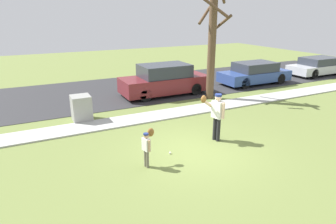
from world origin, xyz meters
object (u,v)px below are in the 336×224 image
at_px(person_adult, 216,112).
at_px(street_tree_near, 212,40).
at_px(baseball, 170,153).
at_px(parked_wagon_blue, 255,73).
at_px(utility_cabinet, 81,108).
at_px(person_child, 147,143).
at_px(parked_suv_maroon, 164,80).
at_px(parked_sedan_silver, 319,66).

height_order(person_adult, street_tree_near, street_tree_near).
height_order(baseball, parked_wagon_blue, parked_wagon_blue).
bearing_deg(utility_cabinet, person_child, -78.55).
distance_m(person_adult, street_tree_near, 5.72).
height_order(baseball, street_tree_near, street_tree_near).
height_order(person_child, parked_wagon_blue, parked_wagon_blue).
bearing_deg(parked_suv_maroon, parked_sedan_silver, 179.79).
height_order(person_adult, parked_wagon_blue, person_adult).
distance_m(person_child, parked_sedan_silver, 17.44).
xyz_separation_m(person_child, street_tree_near, (5.65, 5.19, 2.28)).
relative_size(person_adult, parked_sedan_silver, 0.36).
bearing_deg(baseball, parked_wagon_blue, 34.97).
distance_m(street_tree_near, parked_suv_maroon, 3.31).
relative_size(person_child, parked_sedan_silver, 0.24).
relative_size(person_child, parked_wagon_blue, 0.24).
distance_m(person_child, baseball, 1.20).
bearing_deg(parked_wagon_blue, baseball, 34.97).
relative_size(person_adult, baseball, 22.64).
distance_m(parked_suv_maroon, parked_sedan_silver, 12.17).
height_order(utility_cabinet, parked_sedan_silver, parked_sedan_silver).
height_order(person_adult, parked_suv_maroon, person_adult).
distance_m(person_child, parked_suv_maroon, 7.91).
distance_m(baseball, parked_suv_maroon, 7.20).
bearing_deg(parked_suv_maroon, parked_wagon_blue, 178.35).
bearing_deg(person_child, baseball, 9.22).
distance_m(utility_cabinet, street_tree_near, 7.07).
xyz_separation_m(parked_wagon_blue, parked_sedan_silver, (6.04, 0.13, -0.04)).
bearing_deg(parked_sedan_silver, person_adult, 25.21).
distance_m(person_adult, parked_suv_maroon, 6.37).
height_order(person_child, parked_suv_maroon, parked_suv_maroon).
relative_size(person_adult, utility_cabinet, 1.58).
height_order(person_child, baseball, person_child).
distance_m(person_adult, person_child, 2.89).
bearing_deg(parked_sedan_silver, street_tree_near, 9.11).
xyz_separation_m(person_adult, utility_cabinet, (-3.76, 4.11, -0.52)).
relative_size(utility_cabinet, parked_suv_maroon, 0.23).
xyz_separation_m(utility_cabinet, street_tree_near, (6.61, 0.45, 2.46)).
bearing_deg(parked_wagon_blue, person_child, 33.92).
bearing_deg(utility_cabinet, parked_suv_maroon, 24.15).
relative_size(utility_cabinet, street_tree_near, 0.19).
xyz_separation_m(person_adult, parked_wagon_blue, (7.20, 6.10, -0.39)).
bearing_deg(parked_sedan_silver, person_child, 23.14).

